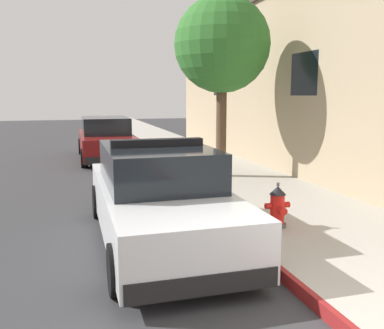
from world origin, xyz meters
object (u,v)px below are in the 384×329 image
Objects in this scene: police_cruiser at (159,197)px; parked_car_silver_ahead at (106,139)px; fire_hydrant at (277,207)px; street_tree at (222,46)px.

police_cruiser reaches higher than parked_car_silver_ahead.
street_tree is at bearing 81.95° from fire_hydrant.
parked_car_silver_ahead is 1.01× the size of street_tree.
street_tree is (2.69, -5.15, 2.93)m from parked_car_silver_ahead.
street_tree reaches higher than fire_hydrant.
police_cruiser is 5.80m from street_tree.
police_cruiser is at bearing 170.56° from fire_hydrant.
street_tree is (0.65, 4.59, 3.15)m from fire_hydrant.
street_tree reaches higher than parked_car_silver_ahead.
police_cruiser is 9.41m from parked_car_silver_ahead.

